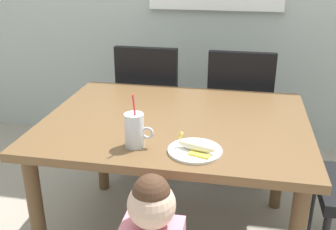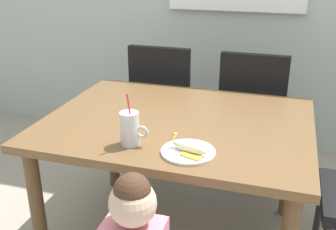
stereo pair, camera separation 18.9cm
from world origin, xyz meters
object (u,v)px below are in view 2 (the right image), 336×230
Objects in this scene: snack_plate at (188,152)px; peeled_banana at (190,148)px; dining_chair_right at (252,112)px; milk_cup at (130,130)px; dining_table at (178,136)px; dining_chair_left at (164,102)px.

snack_plate is 1.31× the size of peeled_banana.
dining_chair_right is 3.84× the size of milk_cup.
dining_chair_right is at bearing 68.33° from milk_cup.
milk_cup is at bearing -109.77° from dining_table.
dining_table is 0.39m from milk_cup.
dining_table is 0.40m from peeled_banana.
milk_cup is 1.09× the size of snack_plate.
milk_cup is at bearing 178.66° from snack_plate.
dining_table is at bearing 70.23° from milk_cup.
dining_chair_right is at bearing 81.28° from snack_plate.
dining_chair_right is at bearing 178.94° from dining_chair_left.
snack_plate is 0.03m from peeled_banana.
peeled_banana is (0.46, -1.11, 0.24)m from dining_chair_left.
dining_chair_right is (0.62, -0.01, 0.00)m from dining_chair_left.
milk_cup is 0.27m from snack_plate.
dining_chair_right is 1.12m from snack_plate.
dining_table is 0.38m from snack_plate.
dining_chair_left is 1.21m from snack_plate.
milk_cup reaches higher than snack_plate.
peeled_banana is at bearing -3.51° from milk_cup.
milk_cup is at bearing 68.33° from dining_chair_right.
milk_cup reaches higher than dining_chair_left.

